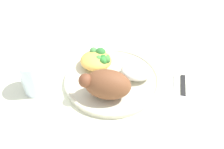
{
  "coord_description": "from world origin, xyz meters",
  "views": [
    {
      "loc": [
        -0.08,
        0.46,
        0.46
      ],
      "look_at": [
        0.0,
        0.0,
        0.03
      ],
      "focal_mm": 37.44,
      "sensor_mm": 36.0,
      "label": 1
    }
  ],
  "objects_px": {
    "plate": "(112,79)",
    "water_glass": "(34,76)",
    "knife": "(183,95)",
    "mac_cheese_with_broccoli": "(97,59)",
    "fork": "(175,94)",
    "roasted_chicken": "(106,84)",
    "rice_pile": "(137,71)"
  },
  "relations": [
    {
      "from": "mac_cheese_with_broccoli",
      "to": "knife",
      "type": "xyz_separation_m",
      "value": [
        -0.24,
        0.06,
        -0.04
      ]
    },
    {
      "from": "fork",
      "to": "plate",
      "type": "bearing_deg",
      "value": -7.35
    },
    {
      "from": "mac_cheese_with_broccoli",
      "to": "fork",
      "type": "height_order",
      "value": "mac_cheese_with_broccoli"
    },
    {
      "from": "roasted_chicken",
      "to": "water_glass",
      "type": "relative_size",
      "value": 1.3
    },
    {
      "from": "water_glass",
      "to": "rice_pile",
      "type": "bearing_deg",
      "value": -163.36
    },
    {
      "from": "water_glass",
      "to": "roasted_chicken",
      "type": "bearing_deg",
      "value": 177.78
    },
    {
      "from": "knife",
      "to": "water_glass",
      "type": "relative_size",
      "value": 1.97
    },
    {
      "from": "water_glass",
      "to": "mac_cheese_with_broccoli",
      "type": "bearing_deg",
      "value": -144.36
    },
    {
      "from": "plate",
      "to": "fork",
      "type": "xyz_separation_m",
      "value": [
        -0.17,
        0.02,
        -0.01
      ]
    },
    {
      "from": "plate",
      "to": "knife",
      "type": "xyz_separation_m",
      "value": [
        -0.2,
        0.02,
        -0.01
      ]
    },
    {
      "from": "roasted_chicken",
      "to": "fork",
      "type": "xyz_separation_m",
      "value": [
        -0.18,
        -0.05,
        -0.05
      ]
    },
    {
      "from": "rice_pile",
      "to": "knife",
      "type": "xyz_separation_m",
      "value": [
        -0.13,
        0.04,
        -0.03
      ]
    },
    {
      "from": "mac_cheese_with_broccoli",
      "to": "plate",
      "type": "bearing_deg",
      "value": 139.15
    },
    {
      "from": "plate",
      "to": "water_glass",
      "type": "xyz_separation_m",
      "value": [
        0.19,
        0.06,
        0.04
      ]
    },
    {
      "from": "knife",
      "to": "water_glass",
      "type": "height_order",
      "value": "water_glass"
    },
    {
      "from": "roasted_chicken",
      "to": "mac_cheese_with_broccoli",
      "type": "xyz_separation_m",
      "value": [
        0.05,
        -0.11,
        -0.02
      ]
    },
    {
      "from": "roasted_chicken",
      "to": "water_glass",
      "type": "bearing_deg",
      "value": -2.22
    },
    {
      "from": "knife",
      "to": "fork",
      "type": "bearing_deg",
      "value": 1.31
    },
    {
      "from": "rice_pile",
      "to": "mac_cheese_with_broccoli",
      "type": "xyz_separation_m",
      "value": [
        0.12,
        -0.03,
        0.0
      ]
    },
    {
      "from": "knife",
      "to": "water_glass",
      "type": "bearing_deg",
      "value": 5.71
    },
    {
      "from": "rice_pile",
      "to": "knife",
      "type": "relative_size",
      "value": 0.45
    },
    {
      "from": "mac_cheese_with_broccoli",
      "to": "water_glass",
      "type": "height_order",
      "value": "water_glass"
    },
    {
      "from": "plate",
      "to": "water_glass",
      "type": "relative_size",
      "value": 2.73
    },
    {
      "from": "roasted_chicken",
      "to": "knife",
      "type": "relative_size",
      "value": 0.66
    },
    {
      "from": "mac_cheese_with_broccoli",
      "to": "water_glass",
      "type": "bearing_deg",
      "value": 35.64
    },
    {
      "from": "knife",
      "to": "water_glass",
      "type": "distance_m",
      "value": 0.39
    },
    {
      "from": "plate",
      "to": "mac_cheese_with_broccoli",
      "type": "distance_m",
      "value": 0.07
    },
    {
      "from": "plate",
      "to": "knife",
      "type": "distance_m",
      "value": 0.2
    },
    {
      "from": "roasted_chicken",
      "to": "fork",
      "type": "relative_size",
      "value": 0.88
    },
    {
      "from": "fork",
      "to": "rice_pile",
      "type": "bearing_deg",
      "value": -20.0
    },
    {
      "from": "roasted_chicken",
      "to": "water_glass",
      "type": "xyz_separation_m",
      "value": [
        0.19,
        -0.01,
        -0.01
      ]
    },
    {
      "from": "roasted_chicken",
      "to": "knife",
      "type": "height_order",
      "value": "roasted_chicken"
    }
  ]
}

